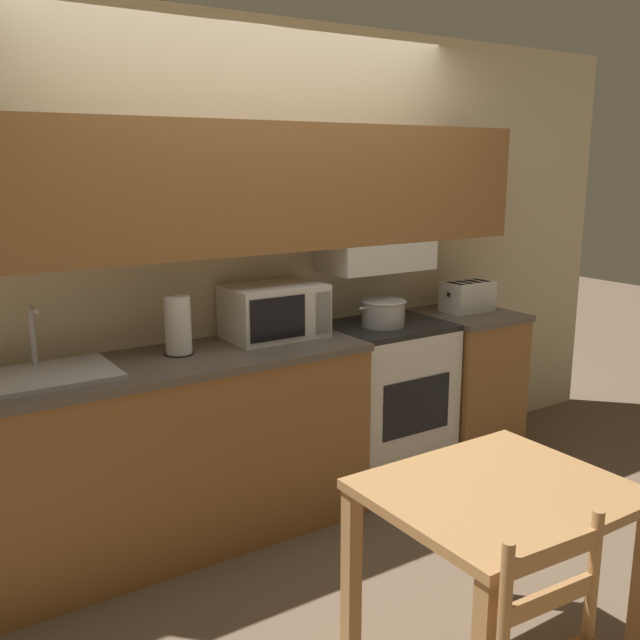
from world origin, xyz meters
name	(u,v)px	position (x,y,z in m)	size (l,w,h in m)	color
ground_plane	(261,487)	(0.00, 0.00, 0.00)	(16.00, 16.00, 0.00)	brown
wall_back	(264,231)	(0.02, -0.06, 1.47)	(5.49, 0.38, 2.55)	beige
lower_counter_main	(177,452)	(-0.61, -0.29, 0.47)	(1.90, 0.60, 0.93)	#936033
lower_counter_right_stub	(463,385)	(1.29, -0.29, 0.47)	(0.54, 0.60, 0.93)	#936033
stove_range	(385,402)	(0.68, -0.27, 0.47)	(0.66, 0.55, 0.93)	white
cooking_pot	(383,312)	(0.63, -0.30, 1.01)	(0.33, 0.25, 0.15)	#B7BABF
microwave	(275,311)	(0.00, -0.19, 1.07)	(0.50, 0.34, 0.28)	white
toaster	(468,296)	(1.32, -0.27, 1.02)	(0.32, 0.19, 0.18)	white
sink_basin	(44,375)	(-1.18, -0.29, 0.95)	(0.58, 0.41, 0.29)	#B7BABF
paper_towel_roll	(178,326)	(-0.55, -0.23, 1.07)	(0.14, 0.14, 0.28)	black
dining_table	(497,521)	(-0.05, -1.81, 0.62)	(0.85, 0.72, 0.74)	#B27F4C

